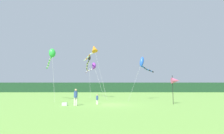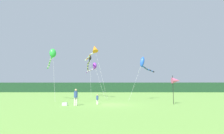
{
  "view_description": "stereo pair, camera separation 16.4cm",
  "coord_description": "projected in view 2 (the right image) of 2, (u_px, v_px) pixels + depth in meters",
  "views": [
    {
      "loc": [
        0.06,
        -19.97,
        2.01
      ],
      "look_at": [
        0.0,
        6.0,
        4.94
      ],
      "focal_mm": 28.01,
      "sensor_mm": 36.0,
      "label": 1
    },
    {
      "loc": [
        0.23,
        -19.97,
        2.01
      ],
      "look_at": [
        0.0,
        6.0,
        4.94
      ],
      "focal_mm": 28.01,
      "sensor_mm": 36.0,
      "label": 2
    }
  ],
  "objects": [
    {
      "name": "ground_plane",
      "position": [
        112.0,
        105.0,
        19.62
      ],
      "size": [
        120.0,
        120.0,
        0.0
      ],
      "primitive_type": "plane",
      "color": "#6B9E42"
    },
    {
      "name": "kite_black",
      "position": [
        89.0,
        60.0,
        38.03
      ],
      "size": [
        2.31,
        10.98,
        8.82
      ],
      "color": "#B2B2B2",
      "rests_on": "ground"
    },
    {
      "name": "person_adult",
      "position": [
        76.0,
        96.0,
        18.76
      ],
      "size": [
        0.39,
        0.39,
        1.77
      ],
      "color": "silver",
      "rests_on": "ground"
    },
    {
      "name": "person_child",
      "position": [
        97.0,
        99.0,
        19.88
      ],
      "size": [
        0.25,
        0.25,
        1.13
      ],
      "color": "silver",
      "rests_on": "ground"
    },
    {
      "name": "kite_green",
      "position": [
        52.0,
        55.0,
        26.74
      ],
      "size": [
        3.85,
        6.79,
        7.86
      ],
      "color": "#B2B2B2",
      "rests_on": "ground"
    },
    {
      "name": "cooler_box",
      "position": [
        65.0,
        104.0,
        18.75
      ],
      "size": [
        0.52,
        0.37,
        0.31
      ],
      "primitive_type": "cube",
      "color": "silver",
      "rests_on": "ground"
    },
    {
      "name": "kite_purple",
      "position": [
        94.0,
        66.0,
        34.59
      ],
      "size": [
        4.34,
        6.33,
        6.92
      ],
      "color": "#B2B2B2",
      "rests_on": "ground"
    },
    {
      "name": "kite_blue",
      "position": [
        143.0,
        63.0,
        27.96
      ],
      "size": [
        5.04,
        5.71,
        6.9
      ],
      "color": "#B2B2B2",
      "rests_on": "ground"
    },
    {
      "name": "kite_orange",
      "position": [
        94.0,
        50.0,
        31.56
      ],
      "size": [
        4.95,
        8.12,
        9.62
      ],
      "color": "#B2B2B2",
      "rests_on": "ground"
    },
    {
      "name": "distant_treeline",
      "position": [
        113.0,
        87.0,
        64.53
      ],
      "size": [
        108.0,
        2.77,
        3.52
      ],
      "primitive_type": "cube",
      "color": "#1E4228",
      "rests_on": "ground"
    },
    {
      "name": "banner_flag_pole",
      "position": [
        176.0,
        81.0,
        20.3
      ],
      "size": [
        0.9,
        0.7,
        3.32
      ],
      "color": "black",
      "rests_on": "ground"
    }
  ]
}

